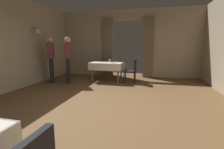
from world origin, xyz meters
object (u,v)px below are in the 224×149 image
at_px(plate_mid_b, 114,63).
at_px(person_waiter_by_doorway, 51,56).
at_px(glass_mid_a, 110,61).
at_px(plate_mid_c, 117,62).
at_px(person_diner_standing_aside, 68,56).
at_px(dining_table_mid, 107,65).
at_px(chair_mid_right, 132,69).

xyz_separation_m(plate_mid_b, person_waiter_by_doorway, (-2.28, -0.68, 0.27)).
distance_m(glass_mid_a, plate_mid_c, 0.30).
bearing_deg(person_diner_standing_aside, glass_mid_a, 34.82).
height_order(dining_table_mid, glass_mid_a, glass_mid_a).
relative_size(dining_table_mid, plate_mid_b, 6.65).
bearing_deg(plate_mid_c, person_waiter_by_doorway, -153.69).
distance_m(person_waiter_by_doorway, person_diner_standing_aside, 0.65).
bearing_deg(chair_mid_right, plate_mid_b, -171.45).
bearing_deg(chair_mid_right, glass_mid_a, 163.21).
xyz_separation_m(chair_mid_right, glass_mid_a, (-0.96, 0.29, 0.29)).
height_order(chair_mid_right, plate_mid_c, chair_mid_right).
bearing_deg(glass_mid_a, plate_mid_c, 11.46).
relative_size(glass_mid_a, person_waiter_by_doorway, 0.07).
height_order(dining_table_mid, plate_mid_b, plate_mid_b).
xyz_separation_m(chair_mid_right, person_waiter_by_doorway, (-2.95, -0.78, 0.51)).
distance_m(plate_mid_b, plate_mid_c, 0.45).
relative_size(glass_mid_a, plate_mid_b, 0.60).
distance_m(glass_mid_a, plate_mid_b, 0.48).
bearing_deg(plate_mid_c, plate_mid_b, -91.48).
xyz_separation_m(glass_mid_a, plate_mid_b, (0.28, -0.39, -0.05)).
xyz_separation_m(person_waiter_by_doorway, person_diner_standing_aside, (0.63, 0.13, 0.00)).
relative_size(dining_table_mid, chair_mid_right, 1.38).
relative_size(dining_table_mid, person_waiter_by_doorway, 0.75).
bearing_deg(dining_table_mid, plate_mid_b, -30.65).
distance_m(glass_mid_a, person_waiter_by_doorway, 2.28).
xyz_separation_m(dining_table_mid, person_diner_standing_aside, (-1.29, -0.76, 0.38)).
bearing_deg(plate_mid_b, person_diner_standing_aside, -161.30).
xyz_separation_m(chair_mid_right, person_diner_standing_aside, (-2.32, -0.66, 0.51)).
xyz_separation_m(plate_mid_b, person_diner_standing_aside, (-1.64, -0.56, 0.27)).
height_order(glass_mid_a, plate_mid_c, glass_mid_a).
bearing_deg(chair_mid_right, person_diner_standing_aside, -164.16).
height_order(dining_table_mid, chair_mid_right, chair_mid_right).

